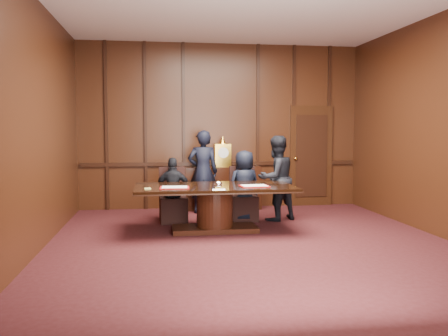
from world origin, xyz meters
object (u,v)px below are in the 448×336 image
object	(u,v)px
conference_table	(215,201)
signatory_left	(173,190)
witness_right	(276,178)
witness_left	(203,172)
signatory_right	(244,186)
sideboard	(223,186)

from	to	relation	value
conference_table	signatory_left	distance (m)	1.03
conference_table	signatory_left	size ratio (longest dim) A/B	2.21
signatory_left	witness_right	size ratio (longest dim) A/B	0.75
witness_left	signatory_right	bearing A→B (deg)	129.24
conference_table	witness_right	distance (m)	1.49
sideboard	witness_left	distance (m)	0.72
sideboard	signatory_right	distance (m)	1.39
conference_table	witness_right	bearing A→B (deg)	31.98
sideboard	witness_right	xyz separation A→B (m)	(0.80, -1.38, 0.30)
conference_table	signatory_right	size ratio (longest dim) A/B	2.01
conference_table	signatory_right	world-z (taller)	signatory_right
witness_right	conference_table	bearing A→B (deg)	7.50
sideboard	conference_table	bearing A→B (deg)	-101.49
sideboard	signatory_left	bearing A→B (deg)	-128.69
sideboard	signatory_right	world-z (taller)	sideboard
witness_left	sideboard	bearing A→B (deg)	-133.74
sideboard	signatory_right	size ratio (longest dim) A/B	1.23
conference_table	sideboard	bearing A→B (deg)	78.51
signatory_right	sideboard	bearing A→B (deg)	-98.03
witness_right	sideboard	bearing A→B (deg)	-84.35
signatory_left	conference_table	bearing A→B (deg)	135.45
conference_table	witness_left	distance (m)	1.76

